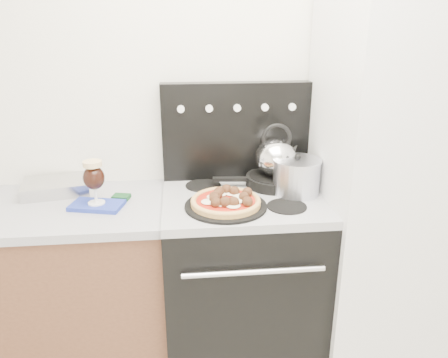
{
  "coord_description": "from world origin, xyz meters",
  "views": [
    {
      "loc": [
        -0.21,
        -0.74,
        1.72
      ],
      "look_at": [
        -0.02,
        1.05,
        1.06
      ],
      "focal_mm": 35.0,
      "sensor_mm": 36.0,
      "label": 1
    }
  ],
  "objects": [
    {
      "name": "tea_kettle",
      "position": [
        0.26,
        1.3,
        1.08
      ],
      "size": [
        0.21,
        0.21,
        0.22
      ],
      "primitive_type": null,
      "rotation": [
        0.0,
        0.0,
        0.01
      ],
      "color": "silver",
      "rests_on": "skillet"
    },
    {
      "name": "cooktop",
      "position": [
        0.08,
        1.18,
        0.9
      ],
      "size": [
        0.76,
        0.65,
        0.04
      ],
      "primitive_type": "cube",
      "color": "#ADADB2",
      "rests_on": "stove_body"
    },
    {
      "name": "backguard",
      "position": [
        0.08,
        1.45,
        1.17
      ],
      "size": [
        0.76,
        0.08,
        0.5
      ],
      "primitive_type": "cube",
      "color": "black",
      "rests_on": "cooktop"
    },
    {
      "name": "oven_mitt",
      "position": [
        -0.6,
        1.15,
        0.91
      ],
      "size": [
        0.26,
        0.19,
        0.02
      ],
      "primitive_type": "cube",
      "rotation": [
        0.0,
        0.0,
        -0.24
      ],
      "color": "#2437A6",
      "rests_on": "countertop"
    },
    {
      "name": "fridge",
      "position": [
        0.78,
        1.15,
        0.95
      ],
      "size": [
        0.64,
        0.68,
        1.9
      ],
      "primitive_type": "cube",
      "color": "silver",
      "rests_on": "ground"
    },
    {
      "name": "foil_sheet",
      "position": [
        -0.83,
        1.37,
        0.93
      ],
      "size": [
        0.35,
        0.28,
        0.06
      ],
      "primitive_type": "cube",
      "rotation": [
        0.0,
        0.0,
        0.19
      ],
      "color": "silver",
      "rests_on": "countertop"
    },
    {
      "name": "countertop",
      "position": [
        -1.02,
        1.2,
        0.88
      ],
      "size": [
        1.48,
        0.63,
        0.04
      ],
      "primitive_type": "cube",
      "color": "#A4A4AE",
      "rests_on": "base_cabinet"
    },
    {
      "name": "beer_glass",
      "position": [
        -0.6,
        1.15,
        1.02
      ],
      "size": [
        0.12,
        0.12,
        0.21
      ],
      "primitive_type": null,
      "rotation": [
        0.0,
        0.0,
        0.34
      ],
      "color": "black",
      "rests_on": "oven_mitt"
    },
    {
      "name": "stove_body",
      "position": [
        0.08,
        1.18,
        0.44
      ],
      "size": [
        0.76,
        0.65,
        0.88
      ],
      "primitive_type": "cube",
      "color": "black",
      "rests_on": "ground"
    },
    {
      "name": "pizza_pan",
      "position": [
        -0.01,
        1.05,
        0.93
      ],
      "size": [
        0.41,
        0.41,
        0.01
      ],
      "primitive_type": "cylinder",
      "rotation": [
        0.0,
        0.0,
        -0.1
      ],
      "color": "black",
      "rests_on": "cooktop"
    },
    {
      "name": "base_cabinet",
      "position": [
        -1.02,
        1.2,
        0.43
      ],
      "size": [
        1.45,
        0.6,
        0.86
      ],
      "primitive_type": "cube",
      "color": "brown",
      "rests_on": "ground"
    },
    {
      "name": "stock_pot",
      "position": [
        0.34,
        1.18,
        1.0
      ],
      "size": [
        0.24,
        0.24,
        0.16
      ],
      "primitive_type": "cylinder",
      "rotation": [
        0.0,
        0.0,
        -0.08
      ],
      "color": "silver",
      "rests_on": "cooktop"
    },
    {
      "name": "skillet",
      "position": [
        0.26,
        1.3,
        0.95
      ],
      "size": [
        0.32,
        0.32,
        0.05
      ],
      "primitive_type": "cylinder",
      "rotation": [
        0.0,
        0.0,
        -0.1
      ],
      "color": "black",
      "rests_on": "cooktop"
    },
    {
      "name": "room_shell",
      "position": [
        0.0,
        0.29,
        1.25
      ],
      "size": [
        3.52,
        3.01,
        2.52
      ],
      "color": "beige",
      "rests_on": "ground"
    },
    {
      "name": "pizza",
      "position": [
        -0.01,
        1.05,
        0.95
      ],
      "size": [
        0.33,
        0.33,
        0.04
      ],
      "primitive_type": null,
      "rotation": [
        0.0,
        0.0,
        0.06
      ],
      "color": "#EDA95D",
      "rests_on": "pizza_pan"
    }
  ]
}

